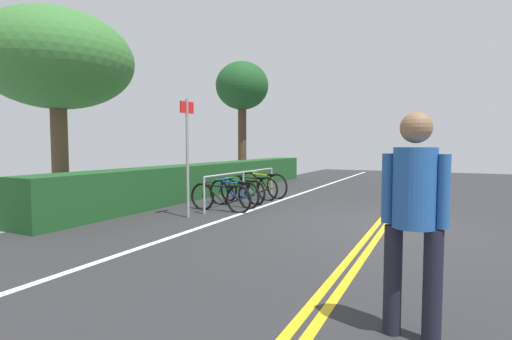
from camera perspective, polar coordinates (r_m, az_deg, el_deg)
ground_plane at (r=7.41m, az=18.28°, el=-8.40°), size 33.47×11.55×0.05m
centre_line_yellow_inner at (r=7.39m, az=18.90°, el=-8.23°), size 30.12×0.10×0.00m
centre_line_yellow_outer at (r=7.41m, az=17.66°, el=-8.17°), size 30.12×0.10×0.00m
bike_lane_stripe_white at (r=8.33m, az=-2.49°, el=-6.70°), size 30.12×0.12×0.00m
bike_rack at (r=9.89m, az=-1.93°, el=-1.41°), size 3.71×0.05×0.84m
bicycle_0 at (r=8.71m, az=-5.46°, el=-4.16°), size 0.46×1.66×0.68m
bicycle_1 at (r=9.37m, az=-3.43°, el=-3.56°), size 0.55×1.65×0.70m
bicycle_2 at (r=9.97m, az=-2.16°, el=-3.16°), size 0.63×1.63×0.68m
bicycle_3 at (r=10.62m, az=-0.55°, el=-2.68°), size 0.46×1.69×0.70m
bicycle_4 at (r=11.07m, az=1.03°, el=-2.26°), size 0.62×1.78×0.77m
pedestrian at (r=3.13m, az=22.85°, el=-5.47°), size 0.32×0.49×1.75m
sign_post_near at (r=7.94m, az=-10.38°, el=3.43°), size 0.36×0.09×2.48m
hedge_backdrop at (r=12.12m, az=-6.24°, el=-1.20°), size 12.66×0.93×0.96m
tree_near_left at (r=9.75m, az=-27.97°, el=14.32°), size 3.31×3.31×4.48m
tree_mid at (r=16.28m, az=-2.13°, el=12.33°), size 2.23×2.23×5.06m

